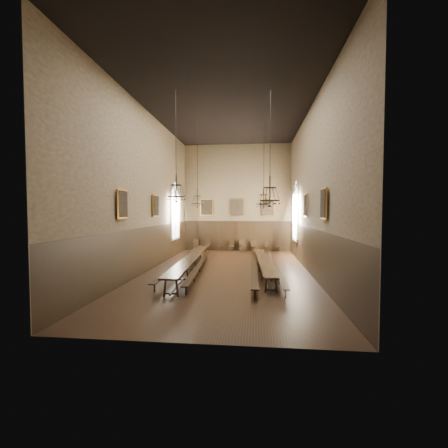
% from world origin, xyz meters
% --- Properties ---
extents(floor, '(9.00, 18.00, 0.02)m').
position_xyz_m(floor, '(0.00, 0.00, -0.01)').
color(floor, black).
rests_on(floor, ground).
extents(ceiling, '(9.00, 18.00, 0.02)m').
position_xyz_m(ceiling, '(0.00, 0.00, 9.01)').
color(ceiling, black).
rests_on(ceiling, ground).
extents(wall_back, '(9.00, 0.02, 9.00)m').
position_xyz_m(wall_back, '(0.00, 9.01, 4.50)').
color(wall_back, '#856F52').
rests_on(wall_back, ground).
extents(wall_front, '(9.00, 0.02, 9.00)m').
position_xyz_m(wall_front, '(0.00, -9.01, 4.50)').
color(wall_front, '#856F52').
rests_on(wall_front, ground).
extents(wall_left, '(0.02, 18.00, 9.00)m').
position_xyz_m(wall_left, '(-4.51, 0.00, 4.50)').
color(wall_left, '#856F52').
rests_on(wall_left, ground).
extents(wall_right, '(0.02, 18.00, 9.00)m').
position_xyz_m(wall_right, '(4.51, 0.00, 4.50)').
color(wall_right, '#856F52').
rests_on(wall_right, ground).
extents(wainscot_panelling, '(9.00, 18.00, 2.50)m').
position_xyz_m(wainscot_panelling, '(0.00, 0.00, 1.25)').
color(wainscot_panelling, black).
rests_on(wainscot_panelling, floor).
extents(table_left, '(1.28, 10.74, 0.84)m').
position_xyz_m(table_left, '(-2.00, -0.15, 0.42)').
color(table_left, black).
rests_on(table_left, floor).
extents(table_right, '(1.06, 9.10, 0.71)m').
position_xyz_m(table_right, '(2.01, 0.14, 0.35)').
color(table_right, black).
rests_on(table_right, floor).
extents(bench_left_outer, '(0.33, 9.82, 0.44)m').
position_xyz_m(bench_left_outer, '(-2.61, 0.11, 0.28)').
color(bench_left_outer, black).
rests_on(bench_left_outer, floor).
extents(bench_left_inner, '(0.96, 9.97, 0.45)m').
position_xyz_m(bench_left_inner, '(-1.53, -0.11, 0.29)').
color(bench_left_inner, black).
rests_on(bench_left_inner, floor).
extents(bench_right_inner, '(0.40, 10.38, 0.47)m').
position_xyz_m(bench_right_inner, '(1.49, -0.11, 0.30)').
color(bench_right_inner, black).
rests_on(bench_right_inner, floor).
extents(bench_right_outer, '(0.47, 9.68, 0.44)m').
position_xyz_m(bench_right_outer, '(2.63, -0.21, 0.28)').
color(bench_right_outer, black).
rests_on(bench_right_outer, floor).
extents(chair_0, '(0.55, 0.55, 0.98)m').
position_xyz_m(chair_0, '(-3.42, 8.50, 0.29)').
color(chair_0, black).
rests_on(chair_0, floor).
extents(chair_1, '(0.51, 0.51, 1.04)m').
position_xyz_m(chair_1, '(-2.51, 8.54, 0.31)').
color(chair_1, black).
rests_on(chair_1, floor).
extents(chair_2, '(0.46, 0.46, 0.92)m').
position_xyz_m(chair_2, '(-1.45, 8.58, 0.28)').
color(chair_2, black).
rests_on(chair_2, floor).
extents(chair_3, '(0.47, 0.47, 0.91)m').
position_xyz_m(chair_3, '(-0.45, 8.58, 0.27)').
color(chair_3, black).
rests_on(chair_3, floor).
extents(chair_4, '(0.55, 0.55, 1.00)m').
position_xyz_m(chair_4, '(0.47, 8.50, 0.30)').
color(chair_4, black).
rests_on(chair_4, floor).
extents(chair_5, '(0.48, 0.48, 0.91)m').
position_xyz_m(chair_5, '(1.39, 8.57, 0.27)').
color(chair_5, black).
rests_on(chair_5, floor).
extents(chair_6, '(0.48, 0.48, 0.88)m').
position_xyz_m(chair_6, '(2.57, 8.47, 0.27)').
color(chair_6, black).
rests_on(chair_6, floor).
extents(chair_7, '(0.42, 0.42, 0.93)m').
position_xyz_m(chair_7, '(3.39, 8.48, 0.28)').
color(chair_7, black).
rests_on(chair_7, floor).
extents(chandelier_back_left, '(0.76, 0.76, 5.29)m').
position_xyz_m(chandelier_back_left, '(-2.07, 2.14, 4.26)').
color(chandelier_back_left, black).
rests_on(chandelier_back_left, ceiling).
extents(chandelier_back_right, '(0.89, 0.89, 5.36)m').
position_xyz_m(chandelier_back_right, '(2.05, 2.06, 4.14)').
color(chandelier_back_right, black).
rests_on(chandelier_back_right, ceiling).
extents(chandelier_front_left, '(0.84, 0.84, 5.09)m').
position_xyz_m(chandelier_front_left, '(-2.15, -2.62, 4.40)').
color(chandelier_front_left, black).
rests_on(chandelier_front_left, ceiling).
extents(chandelier_front_right, '(0.95, 0.95, 5.29)m').
position_xyz_m(chandelier_front_right, '(2.22, -2.09, 4.20)').
color(chandelier_front_right, black).
rests_on(chandelier_front_right, ceiling).
extents(portrait_back_0, '(1.10, 0.12, 1.40)m').
position_xyz_m(portrait_back_0, '(-2.60, 8.88, 3.70)').
color(portrait_back_0, gold).
rests_on(portrait_back_0, wall_back).
extents(portrait_back_1, '(1.10, 0.12, 1.40)m').
position_xyz_m(portrait_back_1, '(0.00, 8.88, 3.70)').
color(portrait_back_1, gold).
rests_on(portrait_back_1, wall_back).
extents(portrait_back_2, '(1.10, 0.12, 1.40)m').
position_xyz_m(portrait_back_2, '(2.60, 8.88, 3.70)').
color(portrait_back_2, gold).
rests_on(portrait_back_2, wall_back).
extents(portrait_left_0, '(0.12, 1.00, 1.30)m').
position_xyz_m(portrait_left_0, '(-4.38, 1.00, 3.70)').
color(portrait_left_0, gold).
rests_on(portrait_left_0, wall_left).
extents(portrait_left_1, '(0.12, 1.00, 1.30)m').
position_xyz_m(portrait_left_1, '(-4.38, -3.50, 3.70)').
color(portrait_left_1, gold).
rests_on(portrait_left_1, wall_left).
extents(portrait_right_0, '(0.12, 1.00, 1.30)m').
position_xyz_m(portrait_right_0, '(4.38, 1.00, 3.70)').
color(portrait_right_0, gold).
rests_on(portrait_right_0, wall_right).
extents(portrait_right_1, '(0.12, 1.00, 1.30)m').
position_xyz_m(portrait_right_1, '(4.38, -3.50, 3.70)').
color(portrait_right_1, gold).
rests_on(portrait_right_1, wall_right).
extents(window_right, '(0.20, 2.20, 4.60)m').
position_xyz_m(window_right, '(4.43, 5.50, 3.40)').
color(window_right, white).
rests_on(window_right, wall_right).
extents(window_left, '(0.20, 2.20, 4.60)m').
position_xyz_m(window_left, '(-4.43, 5.50, 3.40)').
color(window_left, white).
rests_on(window_left, wall_left).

